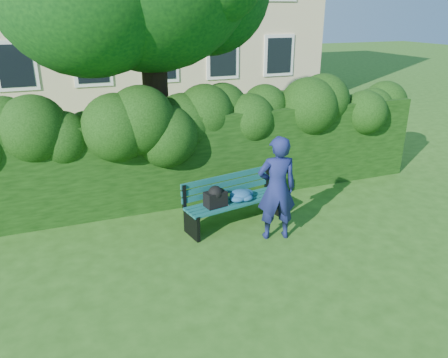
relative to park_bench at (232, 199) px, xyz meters
name	(u,v)px	position (x,y,z in m)	size (l,w,h in m)	color
ground	(237,243)	(-0.20, -0.70, -0.50)	(80.00, 80.00, 0.00)	#2B5617
hedge	(196,155)	(-0.20, 1.50, 0.40)	(10.00, 1.00, 1.80)	black
park_bench	(232,199)	(0.00, 0.00, 0.00)	(1.96, 0.89, 0.89)	#105050
man_reading	(277,188)	(0.51, -0.72, 0.41)	(0.66, 0.43, 1.81)	navy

